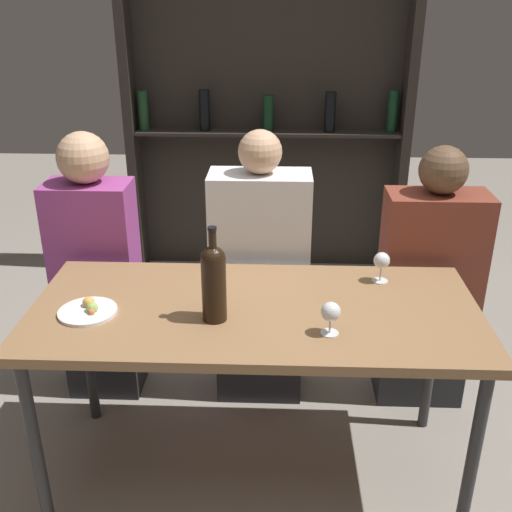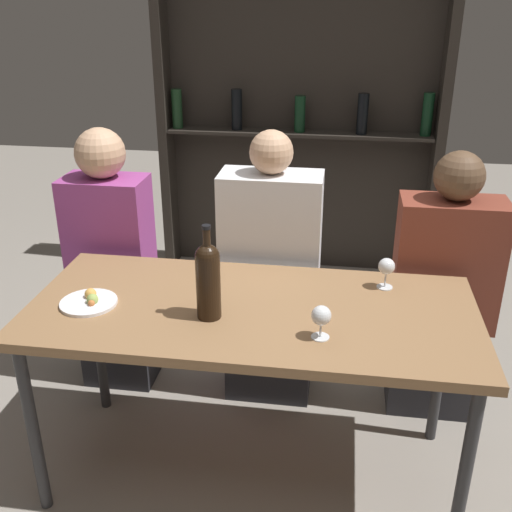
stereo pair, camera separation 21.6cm
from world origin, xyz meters
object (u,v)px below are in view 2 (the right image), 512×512
object	(u,v)px
wine_bottle	(208,278)
wine_glass_1	(321,317)
wine_glass_0	(386,268)
seated_person_center	(269,281)
seated_person_right	(442,298)
seated_person_left	(113,269)
food_plate_0	(89,301)

from	to	relation	value
wine_bottle	wine_glass_1	world-z (taller)	wine_bottle
wine_glass_0	seated_person_center	bearing A→B (deg)	147.32
seated_person_center	seated_person_right	distance (m)	0.75
wine_glass_1	seated_person_left	distance (m)	1.23
seated_person_right	food_plate_0	bearing A→B (deg)	-155.85
wine_glass_0	seated_person_center	world-z (taller)	seated_person_center
seated_person_left	seated_person_right	bearing A→B (deg)	0.00
wine_glass_1	food_plate_0	size ratio (longest dim) A/B	0.56
food_plate_0	seated_person_right	distance (m)	1.47
seated_person_left	seated_person_right	distance (m)	1.48
seated_person_left	seated_person_right	xyz separation A→B (m)	(1.48, 0.00, -0.04)
seated_person_right	wine_glass_0	bearing A→B (deg)	-131.74
wine_glass_1	food_plate_0	distance (m)	0.84
wine_glass_1	seated_person_left	xyz separation A→B (m)	(-0.99, 0.70, -0.23)
wine_bottle	wine_glass_0	world-z (taller)	wine_bottle
wine_bottle	wine_glass_0	xyz separation A→B (m)	(0.61, 0.31, -0.07)
food_plate_0	wine_glass_0	bearing A→B (deg)	15.31
wine_glass_0	seated_person_right	bearing A→B (deg)	48.26
wine_glass_0	seated_person_center	xyz separation A→B (m)	(-0.48, 0.31, -0.24)
food_plate_0	seated_person_right	bearing A→B (deg)	24.15
wine_glass_1	seated_person_center	world-z (taller)	seated_person_center
wine_glass_0	seated_person_left	world-z (taller)	seated_person_left
wine_bottle	seated_person_center	bearing A→B (deg)	78.10
wine_glass_0	seated_person_right	world-z (taller)	seated_person_right
food_plate_0	seated_person_left	xyz separation A→B (m)	(-0.16, 0.60, -0.16)
food_plate_0	seated_person_left	bearing A→B (deg)	104.73
food_plate_0	seated_person_center	bearing A→B (deg)	45.94
wine_glass_1	seated_person_right	xyz separation A→B (m)	(0.50, 0.70, -0.26)
food_plate_0	seated_person_center	distance (m)	0.84
seated_person_center	food_plate_0	bearing A→B (deg)	-134.06
wine_glass_1	wine_glass_0	bearing A→B (deg)	60.49
wine_glass_0	seated_person_left	size ratio (longest dim) A/B	0.10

